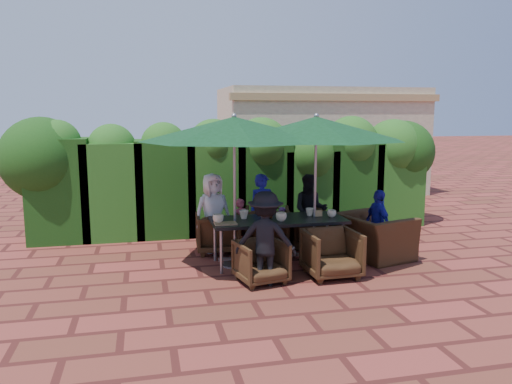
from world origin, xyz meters
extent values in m
plane|color=maroon|center=(0.00, 0.00, 0.00)|extent=(80.00, 80.00, 0.00)
cube|color=black|center=(0.22, -0.08, 0.72)|extent=(2.20, 0.90, 0.05)
cube|color=gray|center=(0.22, -0.08, 0.12)|extent=(2.00, 0.05, 0.05)
cylinder|color=gray|center=(-0.78, -0.43, 0.35)|extent=(0.05, 0.05, 0.70)
cylinder|color=gray|center=(-0.78, 0.27, 0.35)|extent=(0.05, 0.05, 0.70)
cylinder|color=gray|center=(1.22, -0.43, 0.35)|extent=(0.05, 0.05, 0.70)
cylinder|color=gray|center=(1.22, 0.27, 0.35)|extent=(0.05, 0.05, 0.70)
cylinder|color=gray|center=(-0.50, -0.06, 0.01)|extent=(0.44, 0.44, 0.03)
cylinder|color=gray|center=(-0.50, -0.06, 1.20)|extent=(0.04, 0.04, 2.40)
cone|color=black|center=(-0.50, -0.06, 2.22)|extent=(3.00, 3.00, 0.38)
sphere|color=gray|center=(-0.50, -0.06, 2.42)|extent=(0.08, 0.08, 0.08)
cylinder|color=gray|center=(0.86, -0.04, 0.01)|extent=(0.44, 0.44, 0.03)
cylinder|color=gray|center=(0.86, -0.04, 1.20)|extent=(0.04, 0.04, 2.40)
cone|color=black|center=(0.86, -0.04, 2.22)|extent=(2.92, 2.92, 0.38)
sphere|color=gray|center=(0.86, -0.04, 2.42)|extent=(0.08, 0.08, 0.08)
imported|color=black|center=(-0.65, 0.80, 0.39)|extent=(0.80, 0.75, 0.78)
imported|color=black|center=(0.28, 0.89, 0.41)|extent=(0.96, 0.92, 0.83)
imported|color=black|center=(1.03, 0.89, 0.38)|extent=(0.76, 0.72, 0.76)
imported|color=black|center=(-0.28, -0.96, 0.34)|extent=(0.79, 0.75, 0.69)
imported|color=black|center=(0.83, -0.94, 0.40)|extent=(0.79, 0.75, 0.79)
imported|color=black|center=(1.91, -0.16, 0.50)|extent=(1.02, 1.30, 1.00)
imported|color=white|center=(-0.72, 0.90, 0.70)|extent=(0.78, 0.58, 1.41)
imported|color=#1C1B97|center=(0.18, 0.84, 0.69)|extent=(0.53, 0.44, 1.38)
imported|color=black|center=(1.11, 0.90, 0.67)|extent=(0.74, 0.59, 1.34)
imported|color=black|center=(-0.23, -1.05, 0.68)|extent=(0.96, 0.68, 1.37)
imported|color=#1C1B97|center=(1.98, -0.14, 0.59)|extent=(0.41, 0.72, 1.18)
imported|color=#CF495F|center=(-0.19, 0.96, 0.46)|extent=(0.41, 0.38, 0.92)
imported|color=#8C489C|center=(0.57, 0.88, 0.37)|extent=(0.29, 0.24, 0.75)
imported|color=#2F8724|center=(1.52, 4.15, 0.89)|extent=(1.76, 1.01, 1.78)
imported|color=#CF495F|center=(2.76, 4.31, 0.78)|extent=(0.81, 0.55, 1.57)
imported|color=gray|center=(3.65, 4.32, 0.83)|extent=(1.17, 0.88, 1.67)
imported|color=beige|center=(-0.79, -0.18, 0.82)|extent=(0.17, 0.17, 0.14)
imported|color=beige|center=(-0.33, 0.04, 0.82)|extent=(0.15, 0.15, 0.14)
imported|color=beige|center=(0.22, -0.27, 0.82)|extent=(0.18, 0.18, 0.14)
imported|color=beige|center=(0.80, 0.03, 0.82)|extent=(0.14, 0.14, 0.13)
imported|color=beige|center=(1.13, -0.15, 0.81)|extent=(0.15, 0.15, 0.12)
cylinder|color=#B20C0A|center=(0.05, -0.02, 0.83)|extent=(0.04, 0.04, 0.17)
cylinder|color=#4C230C|center=(0.12, 0.00, 0.83)|extent=(0.04, 0.04, 0.17)
cube|color=#9D754C|center=(-0.69, -0.28, 0.76)|extent=(0.35, 0.25, 0.02)
cube|color=tan|center=(-0.02, -0.15, 0.80)|extent=(0.12, 0.06, 0.10)
cube|color=tan|center=(0.93, -0.04, 0.80)|extent=(0.12, 0.06, 0.10)
cube|color=#14390F|center=(-3.50, 2.30, 1.00)|extent=(1.15, 0.95, 1.99)
sphere|color=#14390F|center=(-3.50, 2.30, 1.89)|extent=(0.91, 0.91, 0.91)
cube|color=#14390F|center=(-2.50, 2.30, 0.95)|extent=(1.15, 0.95, 1.89)
sphere|color=#14390F|center=(-2.50, 2.30, 1.79)|extent=(0.93, 0.93, 0.93)
cube|color=#14390F|center=(-1.50, 2.30, 0.97)|extent=(1.15, 0.95, 1.94)
sphere|color=#14390F|center=(-1.50, 2.30, 1.84)|extent=(0.91, 0.91, 0.91)
cube|color=#14390F|center=(-0.50, 2.30, 0.96)|extent=(1.15, 0.95, 1.92)
sphere|color=#14390F|center=(-0.50, 2.30, 1.82)|extent=(1.06, 1.06, 1.06)
cube|color=#14390F|center=(0.50, 2.30, 0.94)|extent=(1.15, 0.95, 1.88)
sphere|color=#14390F|center=(0.50, 2.30, 1.78)|extent=(1.19, 1.19, 1.19)
cube|color=#14390F|center=(1.50, 2.30, 0.84)|extent=(1.15, 0.95, 1.68)
sphere|color=#14390F|center=(1.50, 2.30, 1.58)|extent=(1.29, 1.29, 1.29)
cube|color=#14390F|center=(2.50, 2.30, 0.96)|extent=(1.15, 0.95, 1.92)
sphere|color=#14390F|center=(2.50, 2.30, 1.82)|extent=(1.18, 1.18, 1.18)
cube|color=#14390F|center=(3.50, 2.30, 0.90)|extent=(1.15, 0.95, 1.80)
sphere|color=#14390F|center=(3.50, 2.30, 1.70)|extent=(1.26, 1.26, 1.26)
sphere|color=#14390F|center=(-3.80, 2.40, 1.60)|extent=(1.60, 1.60, 1.60)
sphere|color=#14390F|center=(3.80, 2.40, 1.60)|extent=(1.40, 1.40, 1.40)
cube|color=beige|center=(3.50, 7.00, 1.60)|extent=(6.00, 3.00, 3.20)
cube|color=tan|center=(3.50, 5.55, 2.90)|extent=(6.20, 0.25, 0.20)
camera|label=1|loc=(-1.91, -7.81, 2.47)|focal=35.00mm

